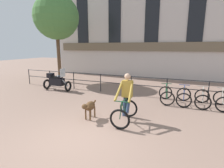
% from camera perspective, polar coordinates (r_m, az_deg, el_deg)
% --- Properties ---
extents(ground_plane, '(60.00, 60.00, 0.00)m').
position_cam_1_polar(ground_plane, '(5.32, -10.41, -17.46)').
color(ground_plane, '#8E7060').
extents(canal_railing, '(15.05, 0.05, 1.05)m').
position_cam_1_polar(canal_railing, '(9.60, 6.33, 0.62)').
color(canal_railing, '#232326').
rests_on(canal_railing, ground_plane).
extents(building_facade, '(18.00, 0.72, 10.74)m').
position_cam_1_polar(building_facade, '(15.31, 13.27, 22.09)').
color(building_facade, beige).
rests_on(building_facade, ground_plane).
extents(cyclist_with_bike, '(0.72, 1.19, 1.70)m').
position_cam_1_polar(cyclist_with_bike, '(6.14, 4.53, -5.40)').
color(cyclist_with_bike, black).
rests_on(cyclist_with_bike, ground_plane).
extents(dog, '(0.32, 0.89, 0.67)m').
position_cam_1_polar(dog, '(6.44, -7.40, -7.34)').
color(dog, brown).
rests_on(dog, ground_plane).
extents(parked_motorcycle, '(1.71, 0.64, 1.35)m').
position_cam_1_polar(parked_motorcycle, '(11.09, -17.60, 0.90)').
color(parked_motorcycle, black).
rests_on(parked_motorcycle, ground_plane).
extents(parked_bicycle_near_lamp, '(0.84, 1.21, 0.86)m').
position_cam_1_polar(parked_bicycle_near_lamp, '(8.72, 17.33, -3.41)').
color(parked_bicycle_near_lamp, black).
rests_on(parked_bicycle_near_lamp, ground_plane).
extents(parked_bicycle_mid_left, '(0.67, 1.11, 0.86)m').
position_cam_1_polar(parked_bicycle_mid_left, '(8.69, 22.39, -3.82)').
color(parked_bicycle_mid_left, black).
rests_on(parked_bicycle_mid_left, ground_plane).
extents(parked_bicycle_mid_right, '(0.71, 1.14, 0.86)m').
position_cam_1_polar(parked_bicycle_mid_right, '(8.74, 27.44, -4.20)').
color(parked_bicycle_mid_right, black).
rests_on(parked_bicycle_mid_right, ground_plane).
extents(parked_bicycle_far_end, '(0.72, 1.15, 0.86)m').
position_cam_1_polar(parked_bicycle_far_end, '(8.85, 32.40, -4.55)').
color(parked_bicycle_far_end, black).
rests_on(parked_bicycle_far_end, ground_plane).
extents(tree_canalside_left, '(3.20, 3.20, 6.29)m').
position_cam_1_polar(tree_canalside_left, '(13.92, -17.71, 20.09)').
color(tree_canalside_left, brown).
rests_on(tree_canalside_left, ground_plane).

